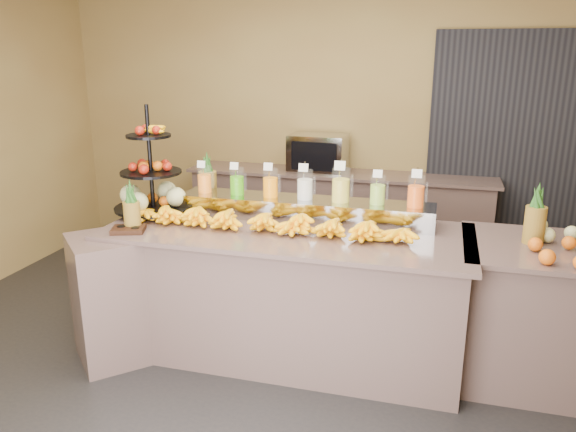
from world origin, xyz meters
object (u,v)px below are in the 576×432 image
at_px(pitcher_tray, 305,209).
at_px(fruit_stand, 156,186).
at_px(right_fruit_pile, 563,241).
at_px(condiment_caddy, 128,230).
at_px(oven_warmer, 318,153).
at_px(banana_heap, 265,218).

distance_m(pitcher_tray, fruit_stand, 1.12).
bearing_deg(right_fruit_pile, condiment_caddy, -173.10).
height_order(pitcher_tray, oven_warmer, oven_warmer).
height_order(fruit_stand, condiment_caddy, fruit_stand).
relative_size(pitcher_tray, oven_warmer, 3.29).
xyz_separation_m(banana_heap, fruit_stand, (-0.90, 0.15, 0.13)).
relative_size(banana_heap, fruit_stand, 2.57).
distance_m(banana_heap, right_fruit_pile, 1.88).
distance_m(pitcher_tray, condiment_caddy, 1.24).
relative_size(fruit_stand, oven_warmer, 1.44).
bearing_deg(banana_heap, oven_warmer, 91.96).
bearing_deg(fruit_stand, condiment_caddy, -83.81).
bearing_deg(right_fruit_pile, fruit_stand, 177.41).
bearing_deg(banana_heap, fruit_stand, 170.54).
bearing_deg(oven_warmer, banana_heap, -85.95).
xyz_separation_m(fruit_stand, oven_warmer, (0.83, 1.83, -0.02)).
bearing_deg(fruit_stand, banana_heap, -6.02).
bearing_deg(pitcher_tray, banana_heap, -123.74).
distance_m(pitcher_tray, oven_warmer, 1.70).
relative_size(fruit_stand, condiment_caddy, 3.77).
distance_m(condiment_caddy, right_fruit_pile, 2.78).
distance_m(fruit_stand, oven_warmer, 2.01).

